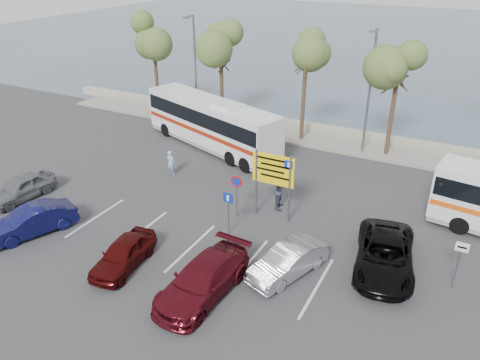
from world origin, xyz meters
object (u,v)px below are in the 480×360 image
at_px(suv_black, 385,255).
at_px(pedestrian_near, 171,163).
at_px(coach_bus_left, 212,125).
at_px(car_silver_a, 21,188).
at_px(car_blue, 31,221).
at_px(street_lamp_left, 195,65).
at_px(car_maroon, 203,280).
at_px(car_red, 123,254).
at_px(street_lamp_right, 370,86).
at_px(car_silver_b, 288,261).
at_px(direction_sign, 273,175).
at_px(pedestrian_far, 282,191).

distance_m(suv_black, pedestrian_near, 13.94).
relative_size(coach_bus_left, car_silver_a, 2.97).
bearing_deg(pedestrian_near, car_blue, 78.00).
xyz_separation_m(street_lamp_left, car_maroon, (11.00, -17.02, -3.89)).
bearing_deg(suv_black, car_silver_a, 178.27).
distance_m(car_maroon, car_red, 4.00).
relative_size(street_lamp_right, suv_black, 1.56).
bearing_deg(car_maroon, car_red, -176.40).
bearing_deg(street_lamp_left, car_silver_a, -97.69).
bearing_deg(street_lamp_right, car_maroon, -96.70).
distance_m(suv_black, car_silver_b, 4.16).
distance_m(street_lamp_right, car_maroon, 17.57).
distance_m(car_red, pedestrian_near, 9.19).
height_order(car_blue, car_silver_b, car_blue).
distance_m(car_silver_a, car_silver_b, 15.51).
bearing_deg(car_silver_b, suv_black, 52.46).
relative_size(street_lamp_left, street_lamp_right, 1.00).
distance_m(direction_sign, car_silver_a, 13.87).
distance_m(car_silver_b, pedestrian_far, 5.67).
height_order(car_silver_a, car_red, car_silver_a).
distance_m(car_red, car_silver_b, 7.06).
xyz_separation_m(coach_bus_left, suv_black, (13.50, -8.40, -0.91)).
bearing_deg(pedestrian_far, coach_bus_left, 44.65).
bearing_deg(car_red, street_lamp_right, 63.67).
relative_size(street_lamp_right, car_red, 2.17).
bearing_deg(car_blue, car_red, 22.40).
xyz_separation_m(street_lamp_left, car_red, (7.00, -17.02, -3.97)).
height_order(direction_sign, car_blue, direction_sign).
relative_size(coach_bus_left, pedestrian_far, 5.78).
bearing_deg(street_lamp_left, suv_black, -35.26).
bearing_deg(street_lamp_right, pedestrian_far, -102.04).
height_order(street_lamp_right, pedestrian_near, street_lamp_right).
bearing_deg(suv_black, pedestrian_far, 144.22).
relative_size(street_lamp_left, car_blue, 1.93).
xyz_separation_m(direction_sign, car_silver_a, (-13.00, -4.49, -1.78)).
distance_m(car_blue, car_silver_b, 12.44).
relative_size(street_lamp_left, car_silver_a, 2.09).
xyz_separation_m(street_lamp_left, pedestrian_near, (3.51, -8.52, -3.82)).
distance_m(street_lamp_left, pedestrian_far, 14.80).
relative_size(car_silver_b, pedestrian_near, 2.49).
height_order(car_silver_b, pedestrian_far, pedestrian_far).
relative_size(car_silver_a, pedestrian_far, 1.95).
bearing_deg(car_silver_a, street_lamp_left, 86.90).
bearing_deg(coach_bus_left, street_lamp_right, 20.84).
bearing_deg(street_lamp_left, direction_sign, -43.17).
relative_size(suv_black, pedestrian_far, 2.62).
bearing_deg(car_silver_a, street_lamp_right, 49.24).
bearing_deg(car_blue, direction_sign, 57.22).
bearing_deg(car_silver_b, street_lamp_right, 111.87).
height_order(street_lamp_left, car_silver_b, street_lamp_left).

